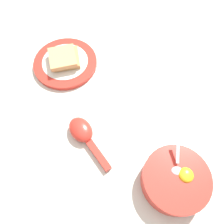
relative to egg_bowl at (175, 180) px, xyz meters
The scene contains 5 objects.
ground_plane 0.22m from the egg_bowl, 58.93° to the right, with size 3.00×3.00×0.00m, color beige.
egg_bowl is the anchor object (origin of this frame).
toast_plate 0.46m from the egg_bowl, 45.76° to the right, with size 0.20×0.20×0.02m.
toast_sandwich 0.46m from the egg_bowl, 45.87° to the right, with size 0.11×0.11×0.03m.
soup_spoon 0.25m from the egg_bowl, 23.30° to the right, with size 0.13×0.15×0.03m.
Camera 1 is at (0.02, 0.29, 0.54)m, focal length 35.00 mm.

